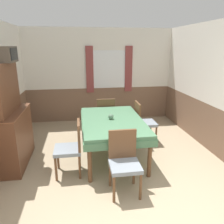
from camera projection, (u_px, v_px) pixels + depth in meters
wall_back at (100, 76)px, 6.23m from camera, size 4.52×0.10×2.60m
wall_right at (212, 88)px, 4.43m from camera, size 0.05×4.80×2.60m
dining_table at (112, 124)px, 4.22m from camera, size 1.18×1.86×0.76m
chair_head_near at (124, 160)px, 3.21m from camera, size 0.44×0.44×0.93m
chair_right_far at (143, 121)px, 4.88m from camera, size 0.44×0.44×0.93m
chair_left_near at (72, 146)px, 3.65m from camera, size 0.44×0.44×0.93m
chair_head_window at (105, 115)px, 5.32m from camera, size 0.44×0.44×0.93m
sideboard at (11, 124)px, 3.90m from camera, size 0.46×1.21×1.85m
tv at (5, 54)px, 3.66m from camera, size 0.29×0.49×0.26m
vase at (111, 117)px, 4.19m from camera, size 0.10×0.10×0.10m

